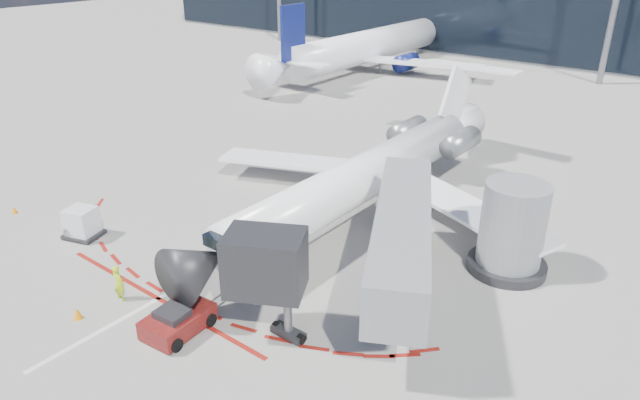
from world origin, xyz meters
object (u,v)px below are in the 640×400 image
Objects in this scene: regional_jet at (373,171)px; ramp_worker at (119,283)px; pushback_tug at (178,320)px; uld_container at (82,223)px.

ramp_worker is (-3.81, -15.89, -1.54)m from regional_jet.
pushback_tug is 11.34m from uld_container.
regional_jet is 12.81× the size of uld_container.
regional_jet reaches higher than pushback_tug.
regional_jet is at bearing -102.29° from ramp_worker.
regional_jet is at bearing 85.90° from pushback_tug.
regional_jet is 15.88m from pushback_tug.
uld_container is at bearing -128.76° from regional_jet.
pushback_tug is 2.10× the size of uld_container.
uld_container is (-7.04, 2.38, -0.04)m from ramp_worker.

